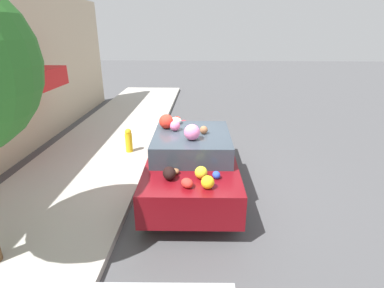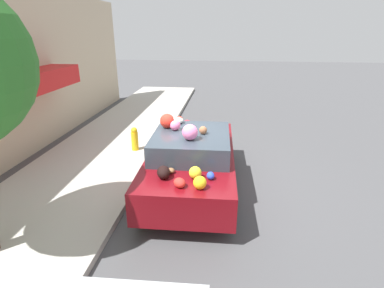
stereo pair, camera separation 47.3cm
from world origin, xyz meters
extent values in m
plane|color=#4C4C4F|center=(0.00, 0.00, 0.00)|extent=(60.00, 60.00, 0.00)
cube|color=#B2ADA3|center=(0.00, 2.70, 0.07)|extent=(24.00, 3.20, 0.14)
cube|color=red|center=(1.36, 4.35, 2.18)|extent=(3.63, 0.90, 0.55)
cylinder|color=gold|center=(1.82, 1.76, 0.41)|extent=(0.20, 0.20, 0.55)
sphere|color=gold|center=(1.82, 1.76, 0.75)|extent=(0.18, 0.18, 0.18)
cube|color=maroon|center=(0.00, -0.16, 0.65)|extent=(4.17, 1.96, 0.65)
cube|color=#333D47|center=(-0.16, -0.16, 1.19)|extent=(1.90, 1.67, 0.44)
cylinder|color=black|center=(1.26, 0.73, 0.32)|extent=(0.65, 0.20, 0.64)
cylinder|color=black|center=(1.30, -0.97, 0.32)|extent=(0.65, 0.20, 0.64)
cylinder|color=black|center=(-1.30, 0.66, 0.32)|extent=(0.65, 0.20, 0.64)
cylinder|color=black|center=(-1.26, -1.04, 0.32)|extent=(0.65, 0.20, 0.64)
sphere|color=#986229|center=(0.94, -0.36, 1.12)|extent=(0.39, 0.39, 0.30)
ellipsoid|color=pink|center=(0.01, 0.22, 1.52)|extent=(0.32, 0.30, 0.22)
sphere|color=red|center=(0.16, 0.43, 1.57)|extent=(0.45, 0.45, 0.32)
ellipsoid|color=black|center=(-1.43, 0.20, 1.09)|extent=(0.36, 0.30, 0.23)
sphere|color=orange|center=(1.03, -0.78, 1.13)|extent=(0.35, 0.35, 0.32)
ellipsoid|color=blue|center=(-1.37, -0.65, 1.04)|extent=(0.20, 0.19, 0.14)
sphere|color=red|center=(1.27, 0.13, 1.12)|extent=(0.33, 0.33, 0.30)
sphere|color=yellow|center=(-1.38, -0.38, 1.09)|extent=(0.32, 0.32, 0.23)
sphere|color=#925C3C|center=(-0.18, -0.41, 1.50)|extent=(0.23, 0.23, 0.17)
sphere|color=yellow|center=(-1.74, -0.49, 1.09)|extent=(0.32, 0.32, 0.23)
ellipsoid|color=red|center=(-1.72, -0.14, 1.05)|extent=(0.31, 0.30, 0.16)
ellipsoid|color=silver|center=(0.51, 0.25, 1.49)|extent=(0.28, 0.30, 0.16)
sphere|color=pink|center=(-0.56, -0.18, 1.57)|extent=(0.45, 0.45, 0.32)
ellipsoid|color=green|center=(1.21, 0.47, 1.10)|extent=(0.36, 0.36, 0.25)
ellipsoid|color=red|center=(0.57, 0.22, 1.49)|extent=(0.25, 0.24, 0.16)
ellipsoid|color=#94633F|center=(-1.22, 0.10, 1.02)|extent=(0.21, 0.21, 0.10)
camera|label=1|loc=(-6.24, -0.41, 3.51)|focal=28.00mm
camera|label=2|loc=(-6.20, -0.88, 3.51)|focal=28.00mm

